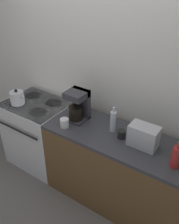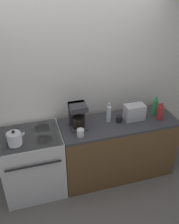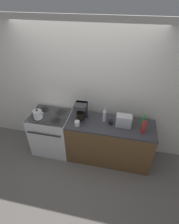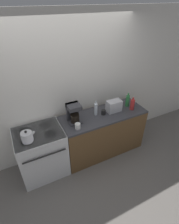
{
  "view_description": "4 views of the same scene",
  "coord_description": "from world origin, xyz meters",
  "px_view_note": "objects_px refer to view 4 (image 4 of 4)",
  "views": [
    {
      "loc": [
        1.42,
        -1.51,
        2.42
      ],
      "look_at": [
        0.18,
        0.31,
        1.06
      ],
      "focal_mm": 40.0,
      "sensor_mm": 36.0,
      "label": 1
    },
    {
      "loc": [
        -0.63,
        -2.32,
        2.73
      ],
      "look_at": [
        0.17,
        0.37,
        1.08
      ],
      "focal_mm": 40.0,
      "sensor_mm": 36.0,
      "label": 2
    },
    {
      "loc": [
        0.7,
        -2.17,
        2.94
      ],
      "look_at": [
        0.17,
        0.31,
        1.1
      ],
      "focal_mm": 28.0,
      "sensor_mm": 36.0,
      "label": 3
    },
    {
      "loc": [
        -0.84,
        -1.94,
        2.71
      ],
      "look_at": [
        0.29,
        0.32,
        1.01
      ],
      "focal_mm": 28.0,
      "sensor_mm": 36.0,
      "label": 4
    }
  ],
  "objects_px": {
    "bottle_green": "(128,101)",
    "cup_white": "(78,126)",
    "kettle": "(27,137)",
    "toaster": "(114,106)",
    "coffee_maker": "(74,113)",
    "bottle_clear": "(96,109)",
    "cup_black": "(103,112)",
    "stove": "(42,152)",
    "bottle_red": "(132,105)"
  },
  "relations": [
    {
      "from": "stove",
      "to": "bottle_red",
      "type": "bearing_deg",
      "value": -3.78
    },
    {
      "from": "stove",
      "to": "kettle",
      "type": "distance_m",
      "value": 0.56
    },
    {
      "from": "kettle",
      "to": "toaster",
      "type": "relative_size",
      "value": 0.77
    },
    {
      "from": "stove",
      "to": "bottle_red",
      "type": "height_order",
      "value": "bottle_red"
    },
    {
      "from": "bottle_clear",
      "to": "cup_white",
      "type": "height_order",
      "value": "bottle_clear"
    },
    {
      "from": "coffee_maker",
      "to": "bottle_red",
      "type": "bearing_deg",
      "value": -7.25
    },
    {
      "from": "stove",
      "to": "coffee_maker",
      "type": "distance_m",
      "value": 0.88
    },
    {
      "from": "bottle_clear",
      "to": "bottle_green",
      "type": "distance_m",
      "value": 0.69
    },
    {
      "from": "bottle_red",
      "to": "cup_white",
      "type": "xyz_separation_m",
      "value": [
        -1.15,
        -0.07,
        -0.06
      ]
    },
    {
      "from": "coffee_maker",
      "to": "bottle_clear",
      "type": "bearing_deg",
      "value": 1.29
    },
    {
      "from": "toaster",
      "to": "bottle_green",
      "type": "distance_m",
      "value": 0.34
    },
    {
      "from": "kettle",
      "to": "cup_white",
      "type": "bearing_deg",
      "value": -4.45
    },
    {
      "from": "cup_black",
      "to": "toaster",
      "type": "bearing_deg",
      "value": 1.68
    },
    {
      "from": "stove",
      "to": "coffee_maker",
      "type": "bearing_deg",
      "value": 2.41
    },
    {
      "from": "toaster",
      "to": "bottle_green",
      "type": "height_order",
      "value": "bottle_green"
    },
    {
      "from": "bottle_red",
      "to": "stove",
      "type": "bearing_deg",
      "value": 176.22
    },
    {
      "from": "stove",
      "to": "bottle_green",
      "type": "bearing_deg",
      "value": 0.8
    },
    {
      "from": "cup_black",
      "to": "cup_white",
      "type": "height_order",
      "value": "cup_white"
    },
    {
      "from": "stove",
      "to": "cup_white",
      "type": "relative_size",
      "value": 9.31
    },
    {
      "from": "kettle",
      "to": "toaster",
      "type": "bearing_deg",
      "value": 4.11
    },
    {
      "from": "kettle",
      "to": "bottle_green",
      "type": "height_order",
      "value": "bottle_green"
    },
    {
      "from": "bottle_clear",
      "to": "cup_black",
      "type": "bearing_deg",
      "value": -23.36
    },
    {
      "from": "bottle_green",
      "to": "cup_black",
      "type": "relative_size",
      "value": 3.21
    },
    {
      "from": "coffee_maker",
      "to": "cup_white",
      "type": "bearing_deg",
      "value": -95.89
    },
    {
      "from": "bottle_green",
      "to": "cup_white",
      "type": "relative_size",
      "value": 2.87
    },
    {
      "from": "bottle_red",
      "to": "cup_black",
      "type": "xyz_separation_m",
      "value": [
        -0.57,
        0.1,
        -0.06
      ]
    },
    {
      "from": "coffee_maker",
      "to": "cup_white",
      "type": "distance_m",
      "value": 0.25
    },
    {
      "from": "bottle_clear",
      "to": "cup_black",
      "type": "height_order",
      "value": "bottle_clear"
    },
    {
      "from": "bottle_clear",
      "to": "cup_black",
      "type": "distance_m",
      "value": 0.16
    },
    {
      "from": "cup_white",
      "to": "stove",
      "type": "bearing_deg",
      "value": 162.97
    },
    {
      "from": "stove",
      "to": "bottle_clear",
      "type": "relative_size",
      "value": 3.25
    },
    {
      "from": "kettle",
      "to": "bottle_red",
      "type": "relative_size",
      "value": 0.83
    },
    {
      "from": "stove",
      "to": "cup_black",
      "type": "xyz_separation_m",
      "value": [
        1.19,
        -0.02,
        0.48
      ]
    },
    {
      "from": "coffee_maker",
      "to": "cup_black",
      "type": "relative_size",
      "value": 3.91
    },
    {
      "from": "cup_black",
      "to": "stove",
      "type": "bearing_deg",
      "value": 179.07
    },
    {
      "from": "coffee_maker",
      "to": "bottle_green",
      "type": "bearing_deg",
      "value": -0.11
    },
    {
      "from": "cup_white",
      "to": "bottle_green",
      "type": "bearing_deg",
      "value": 10.54
    },
    {
      "from": "bottle_green",
      "to": "cup_black",
      "type": "distance_m",
      "value": 0.57
    },
    {
      "from": "kettle",
      "to": "coffee_maker",
      "type": "xyz_separation_m",
      "value": [
        0.8,
        0.15,
        0.09
      ]
    },
    {
      "from": "bottle_clear",
      "to": "stove",
      "type": "bearing_deg",
      "value": -178.04
    },
    {
      "from": "bottle_red",
      "to": "bottle_clear",
      "type": "bearing_deg",
      "value": 167.6
    },
    {
      "from": "stove",
      "to": "coffee_maker",
      "type": "xyz_separation_m",
      "value": [
        0.64,
        0.03,
        0.61
      ]
    },
    {
      "from": "stove",
      "to": "kettle",
      "type": "bearing_deg",
      "value": -143.08
    },
    {
      "from": "bottle_clear",
      "to": "bottle_red",
      "type": "bearing_deg",
      "value": -12.4
    },
    {
      "from": "bottle_clear",
      "to": "bottle_green",
      "type": "height_order",
      "value": "same"
    },
    {
      "from": "coffee_maker",
      "to": "cup_black",
      "type": "height_order",
      "value": "coffee_maker"
    },
    {
      "from": "toaster",
      "to": "bottle_clear",
      "type": "xyz_separation_m",
      "value": [
        -0.35,
        0.05,
        0.01
      ]
    },
    {
      "from": "kettle",
      "to": "coffee_maker",
      "type": "bearing_deg",
      "value": 10.82
    },
    {
      "from": "toaster",
      "to": "bottle_red",
      "type": "xyz_separation_m",
      "value": [
        0.34,
        -0.1,
        -0.0
      ]
    },
    {
      "from": "coffee_maker",
      "to": "bottle_green",
      "type": "xyz_separation_m",
      "value": [
        1.12,
        -0.0,
        -0.06
      ]
    }
  ]
}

